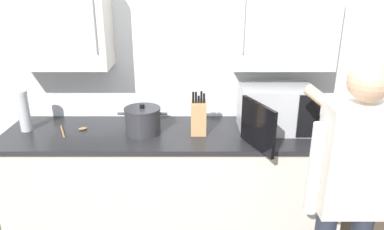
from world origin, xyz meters
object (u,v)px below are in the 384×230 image
object	(u,v)px
microwave_oven	(273,109)
knife_block	(199,117)
stock_pot	(143,120)
wooden_spoon	(73,130)
thermos_flask	(24,111)
person_figure	(350,184)

from	to	relation	value
microwave_oven	knife_block	bearing A→B (deg)	-174.46
stock_pot	knife_block	distance (m)	0.41
stock_pot	knife_block	world-z (taller)	knife_block
microwave_oven	knife_block	world-z (taller)	microwave_oven
wooden_spoon	thermos_flask	distance (m)	0.38
thermos_flask	wooden_spoon	bearing A→B (deg)	-2.43
microwave_oven	wooden_spoon	bearing A→B (deg)	-179.03
person_figure	microwave_oven	bearing A→B (deg)	104.87
microwave_oven	person_figure	world-z (taller)	person_figure
microwave_oven	knife_block	size ratio (longest dim) A/B	2.17
stock_pot	microwave_oven	bearing A→B (deg)	3.33
knife_block	thermos_flask	xyz separation A→B (m)	(-1.29, 0.04, 0.03)
knife_block	person_figure	size ratio (longest dim) A/B	0.20
wooden_spoon	microwave_oven	bearing A→B (deg)	0.97
stock_pot	wooden_spoon	world-z (taller)	stock_pot
microwave_oven	person_figure	size ratio (longest dim) A/B	0.43
microwave_oven	wooden_spoon	distance (m)	1.49
knife_block	wooden_spoon	bearing A→B (deg)	178.30
thermos_flask	knife_block	bearing A→B (deg)	-1.90
knife_block	person_figure	bearing A→B (deg)	-46.43
stock_pot	wooden_spoon	bearing A→B (deg)	176.74
wooden_spoon	person_figure	xyz separation A→B (m)	(1.72, -0.84, 0.04)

